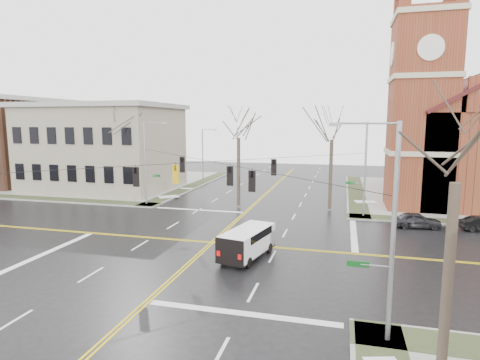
% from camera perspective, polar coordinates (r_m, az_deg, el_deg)
% --- Properties ---
extents(ground, '(120.00, 120.00, 0.00)m').
position_cam_1_polar(ground, '(30.97, -3.98, -8.86)').
color(ground, black).
rests_on(ground, ground).
extents(sidewalks, '(80.00, 80.00, 0.17)m').
position_cam_1_polar(sidewalks, '(30.95, -3.98, -8.73)').
color(sidewalks, gray).
rests_on(sidewalks, ground).
extents(road_markings, '(100.00, 100.00, 0.01)m').
position_cam_1_polar(road_markings, '(30.97, -3.98, -8.85)').
color(road_markings, gold).
rests_on(road_markings, ground).
extents(church, '(24.28, 27.48, 27.50)m').
position_cam_1_polar(church, '(55.00, 30.90, 6.39)').
color(church, maroon).
rests_on(church, ground).
extents(civic_building_a, '(18.00, 14.00, 11.00)m').
position_cam_1_polar(civic_building_a, '(57.55, -18.69, 4.23)').
color(civic_building_a, gray).
rests_on(civic_building_a, ground).
extents(signal_pole_ne, '(2.75, 0.22, 9.00)m').
position_cam_1_polar(signal_pole_ne, '(39.81, 17.14, 1.90)').
color(signal_pole_ne, gray).
rests_on(signal_pole_ne, ground).
extents(signal_pole_nw, '(2.75, 0.22, 9.00)m').
position_cam_1_polar(signal_pole_nw, '(44.87, -13.14, 2.72)').
color(signal_pole_nw, gray).
rests_on(signal_pole_nw, ground).
extents(signal_pole_se, '(2.75, 0.22, 9.00)m').
position_cam_1_polar(signal_pole_se, '(17.16, 20.42, -6.28)').
color(signal_pole_se, gray).
rests_on(signal_pole_se, ground).
extents(span_wires, '(23.02, 23.02, 0.03)m').
position_cam_1_polar(span_wires, '(29.74, -4.09, 2.63)').
color(span_wires, black).
rests_on(span_wires, ground).
extents(traffic_signals, '(8.21, 8.26, 1.30)m').
position_cam_1_polar(traffic_signals, '(29.20, -4.50, 1.04)').
color(traffic_signals, black).
rests_on(traffic_signals, ground).
extents(streetlight_north_a, '(2.30, 0.20, 8.00)m').
position_cam_1_polar(streetlight_north_a, '(59.73, -5.20, 3.77)').
color(streetlight_north_a, gray).
rests_on(streetlight_north_a, ground).
extents(streetlight_north_b, '(2.30, 0.20, 8.00)m').
position_cam_1_polar(streetlight_north_b, '(78.80, -0.28, 4.88)').
color(streetlight_north_b, gray).
rests_on(streetlight_north_b, ground).
extents(cargo_van, '(3.07, 5.46, 1.96)m').
position_cam_1_polar(cargo_van, '(27.46, 1.25, -8.56)').
color(cargo_van, white).
rests_on(cargo_van, ground).
extents(parked_car_a, '(4.07, 1.86, 1.35)m').
position_cam_1_polar(parked_car_a, '(38.11, 23.82, -5.24)').
color(parked_car_a, black).
rests_on(parked_car_a, ground).
extents(tree_nw_far, '(4.00, 4.00, 11.11)m').
position_cam_1_polar(tree_nw_far, '(48.33, -16.56, 6.66)').
color(tree_nw_far, '#3A2E24').
rests_on(tree_nw_far, ground).
extents(tree_nw_near, '(4.00, 4.00, 10.94)m').
position_cam_1_polar(tree_nw_near, '(42.51, -0.21, 6.66)').
color(tree_nw_near, '#3A2E24').
rests_on(tree_nw_near, ground).
extents(tree_ne, '(4.00, 4.00, 10.76)m').
position_cam_1_polar(tree_ne, '(41.87, 12.94, 6.26)').
color(tree_ne, '#3A2E24').
rests_on(tree_ne, ground).
extents(tree_se, '(4.00, 4.00, 10.41)m').
position_cam_1_polar(tree_se, '(15.16, 28.43, 1.38)').
color(tree_se, '#3A2E24').
rests_on(tree_se, ground).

